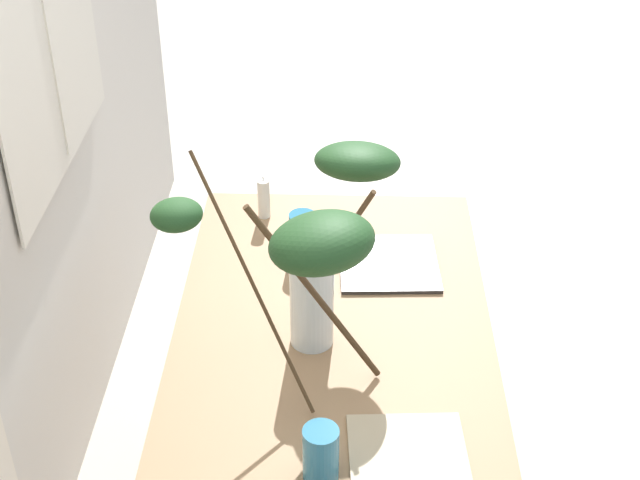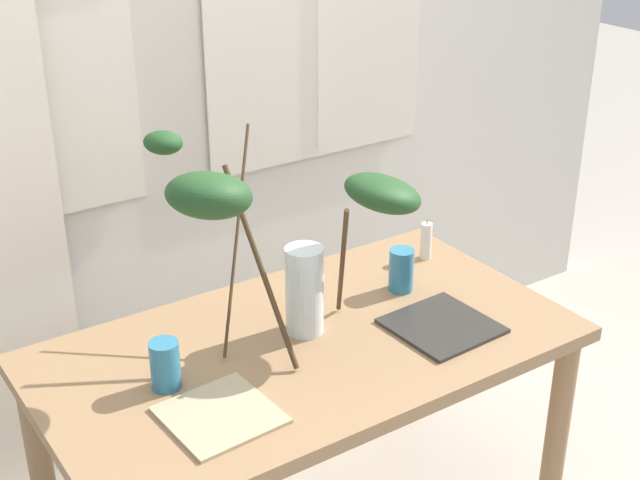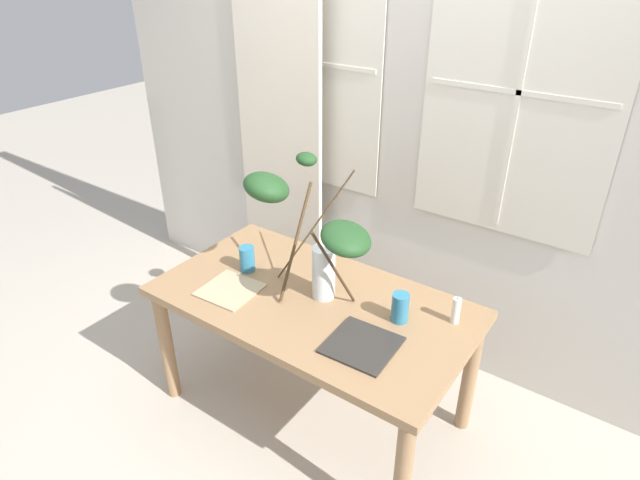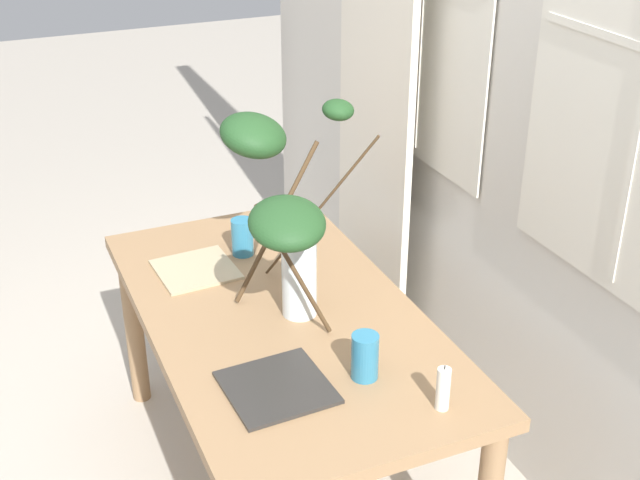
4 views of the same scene
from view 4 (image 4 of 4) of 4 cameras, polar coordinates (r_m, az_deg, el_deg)
name	(u,v)px [view 4 (image 4 of 4)]	position (r m, az deg, el deg)	size (l,w,h in m)	color
back_wall_with_windows	(530,71)	(2.86, 13.79, 10.84)	(4.17, 0.14, 2.80)	beige
curtain_sheer_side	(376,71)	(3.42, 3.74, 11.11)	(0.59, 0.03, 2.46)	silver
dining_table	(282,337)	(2.80, -2.57, -6.46)	(1.52, 0.83, 0.72)	#93704C
vase_with_branches	(280,200)	(2.61, -2.67, 2.70)	(0.77, 0.59, 0.60)	silver
drinking_glass_blue_left	(242,237)	(3.07, -5.18, 0.20)	(0.08, 0.08, 0.13)	teal
drinking_glass_blue_right	(365,356)	(2.43, 3.00, -7.73)	(0.08, 0.08, 0.14)	teal
plate_square_left	(196,269)	(3.01, -8.25, -1.95)	(0.26, 0.26, 0.01)	tan
plate_square_right	(277,387)	(2.42, -2.89, -9.74)	(0.28, 0.28, 0.01)	#2D2B28
pillar_candle	(443,389)	(2.33, 8.18, -9.76)	(0.04, 0.04, 0.14)	silver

